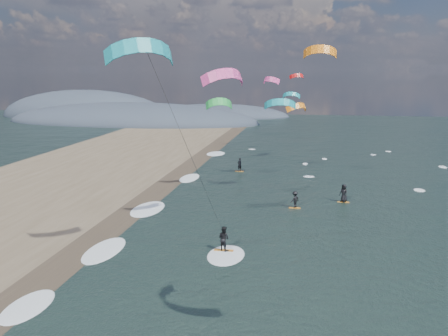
# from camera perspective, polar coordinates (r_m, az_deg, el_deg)

# --- Properties ---
(wet_sand_strip) EXTENTS (3.00, 240.00, 0.00)m
(wet_sand_strip) POSITION_cam_1_polar(r_m,az_deg,el_deg) (34.24, -19.47, -11.58)
(wet_sand_strip) COLOR #382D23
(wet_sand_strip) RESTS_ON ground
(coastal_hills) EXTENTS (80.00, 41.00, 15.00)m
(coastal_hills) POSITION_cam_1_polar(r_m,az_deg,el_deg) (135.02, -11.34, 5.49)
(coastal_hills) COLOR #3D4756
(coastal_hills) RESTS_ON ground
(kitesurfer_near_b) EXTENTS (7.23, 9.11, 15.17)m
(kitesurfer_near_b) POSITION_cam_1_polar(r_m,az_deg,el_deg) (30.65, -5.89, 5.86)
(kitesurfer_near_b) COLOR #C57722
(kitesurfer_near_b) RESTS_ON ground
(far_kitesurfers) EXTENTS (13.42, 17.17, 1.83)m
(far_kitesurfers) POSITION_cam_1_polar(r_m,az_deg,el_deg) (51.75, 8.58, -2.36)
(far_kitesurfers) COLOR #C57722
(far_kitesurfers) RESTS_ON ground
(bg_kite_field) EXTENTS (12.67, 77.14, 8.11)m
(bg_kite_field) POSITION_cam_1_polar(r_m,az_deg,el_deg) (69.66, 6.74, 9.23)
(bg_kite_field) COLOR #D83F8C
(bg_kite_field) RESTS_ON ground
(shoreline_surf) EXTENTS (2.40, 79.40, 0.11)m
(shoreline_surf) POSITION_cam_1_polar(r_m,az_deg,el_deg) (37.64, -14.29, -9.19)
(shoreline_surf) COLOR white
(shoreline_surf) RESTS_ON ground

